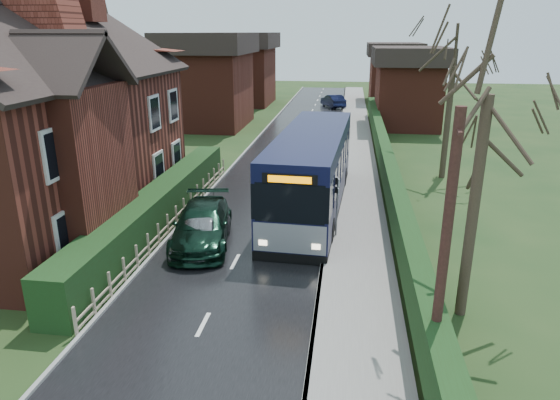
# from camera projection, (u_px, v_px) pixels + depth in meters

# --- Properties ---
(ground) EXTENTS (140.00, 140.00, 0.00)m
(ground) POSITION_uv_depth(u_px,v_px,m) (221.00, 290.00, 15.63)
(ground) COLOR #31431D
(ground) RESTS_ON ground
(road) EXTENTS (6.00, 100.00, 0.02)m
(road) POSITION_uv_depth(u_px,v_px,m) (270.00, 193.00, 25.01)
(road) COLOR black
(road) RESTS_ON ground
(pavement) EXTENTS (2.50, 100.00, 0.14)m
(pavement) POSITION_uv_depth(u_px,v_px,m) (356.00, 195.00, 24.44)
(pavement) COLOR slate
(pavement) RESTS_ON ground
(kerb_right) EXTENTS (0.12, 100.00, 0.14)m
(kerb_right) POSITION_uv_depth(u_px,v_px,m) (331.00, 194.00, 24.59)
(kerb_right) COLOR gray
(kerb_right) RESTS_ON ground
(kerb_left) EXTENTS (0.12, 100.00, 0.10)m
(kerb_left) POSITION_uv_depth(u_px,v_px,m) (211.00, 190.00, 25.39)
(kerb_left) COLOR gray
(kerb_left) RESTS_ON ground
(front_hedge) EXTENTS (1.20, 16.00, 1.60)m
(front_hedge) POSITION_uv_depth(u_px,v_px,m) (158.00, 207.00, 20.57)
(front_hedge) COLOR black
(front_hedge) RESTS_ON ground
(picket_fence) EXTENTS (0.10, 16.00, 0.90)m
(picket_fence) POSITION_uv_depth(u_px,v_px,m) (176.00, 216.00, 20.58)
(picket_fence) COLOR tan
(picket_fence) RESTS_ON ground
(right_wall_hedge) EXTENTS (0.60, 50.00, 1.80)m
(right_wall_hedge) POSITION_uv_depth(u_px,v_px,m) (389.00, 178.00, 23.93)
(right_wall_hedge) COLOR #5F251B
(right_wall_hedge) RESTS_ON ground
(brick_house) EXTENTS (9.30, 14.60, 10.30)m
(brick_house) POSITION_uv_depth(u_px,v_px,m) (33.00, 119.00, 19.84)
(brick_house) COLOR #5F251B
(brick_house) RESTS_ON ground
(bus) EXTENTS (3.27, 11.82, 3.55)m
(bus) POSITION_uv_depth(u_px,v_px,m) (312.00, 172.00, 22.19)
(bus) COLOR black
(bus) RESTS_ON ground
(car_silver) EXTENTS (1.70, 4.03, 1.36)m
(car_silver) POSITION_uv_depth(u_px,v_px,m) (202.00, 230.00, 18.51)
(car_silver) COLOR #9D9EA2
(car_silver) RESTS_ON ground
(car_green) EXTENTS (2.84, 5.30, 1.46)m
(car_green) POSITION_uv_depth(u_px,v_px,m) (202.00, 225.00, 18.89)
(car_green) COLOR black
(car_green) RESTS_ON ground
(car_distant) EXTENTS (2.93, 4.34, 1.35)m
(car_distant) POSITION_uv_depth(u_px,v_px,m) (333.00, 101.00, 53.14)
(car_distant) COLOR black
(car_distant) RESTS_ON ground
(bus_stop_sign) EXTENTS (0.16, 0.37, 2.48)m
(bus_stop_sign) POSITION_uv_depth(u_px,v_px,m) (337.00, 199.00, 19.03)
(bus_stop_sign) COLOR slate
(bus_stop_sign) RESTS_ON ground
(telegraph_pole) EXTENTS (0.22, 0.82, 6.37)m
(telegraph_pole) POSITION_uv_depth(u_px,v_px,m) (444.00, 260.00, 10.27)
(telegraph_pole) COLOR black
(telegraph_pole) RESTS_ON ground
(tree_right_near) EXTENTS (4.11, 4.11, 8.87)m
(tree_right_near) POSITION_uv_depth(u_px,v_px,m) (491.00, 77.00, 12.22)
(tree_right_near) COLOR #372B20
(tree_right_near) RESTS_ON ground
(tree_right_far) EXTENTS (4.43, 4.43, 8.55)m
(tree_right_far) POSITION_uv_depth(u_px,v_px,m) (454.00, 58.00, 25.69)
(tree_right_far) COLOR #32271D
(tree_right_far) RESTS_ON ground
(tree_house_side) EXTENTS (4.43, 4.43, 10.06)m
(tree_house_side) POSITION_uv_depth(u_px,v_px,m) (107.00, 34.00, 30.74)
(tree_house_side) COLOR #3A2A22
(tree_house_side) RESTS_ON ground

